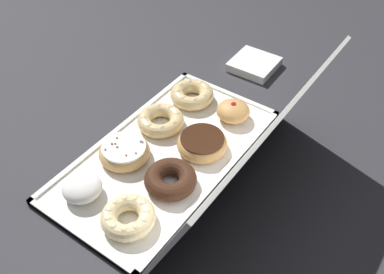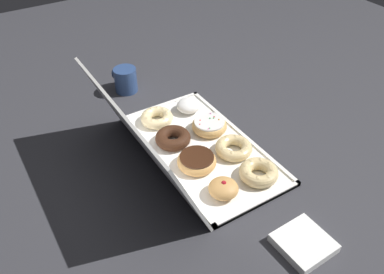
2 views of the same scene
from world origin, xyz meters
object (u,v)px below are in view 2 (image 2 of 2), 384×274
at_px(coffee_mug, 125,79).
at_px(cruller_donut_0, 259,172).
at_px(chocolate_cake_ring_donut_6, 173,138).
at_px(donut_box, 203,148).
at_px(powdered_filled_donut_3, 188,106).
at_px(sprinkle_donut_2, 209,125).
at_px(chocolate_frosted_donut_5, 197,161).
at_px(jelly_filled_donut_4, 223,188).
at_px(napkin_stack, 304,243).
at_px(cruller_donut_1, 234,148).
at_px(cruller_donut_7, 157,117).

bearing_deg(coffee_mug, cruller_donut_0, -169.46).
bearing_deg(chocolate_cake_ring_donut_6, donut_box, -135.26).
distance_m(donut_box, powdered_filled_donut_3, 0.21).
height_order(cruller_donut_0, chocolate_cake_ring_donut_6, same).
height_order(cruller_donut_0, sprinkle_donut_2, sprinkle_donut_2).
relative_size(powdered_filled_donut_3, chocolate_frosted_donut_5, 0.71).
relative_size(jelly_filled_donut_4, chocolate_frosted_donut_5, 0.71).
bearing_deg(cruller_donut_0, jelly_filled_donut_4, 90.40).
relative_size(donut_box, chocolate_cake_ring_donut_6, 4.94).
height_order(cruller_donut_0, chocolate_frosted_donut_5, cruller_donut_0).
bearing_deg(donut_box, powdered_filled_donut_3, -18.69).
xyz_separation_m(powdered_filled_donut_3, jelly_filled_donut_4, (-0.39, 0.13, 0.00)).
bearing_deg(donut_box, coffee_mug, 7.28).
bearing_deg(powdered_filled_donut_3, coffee_mug, 25.89).
xyz_separation_m(chocolate_frosted_donut_5, chocolate_cake_ring_donut_6, (0.13, 0.01, 0.00)).
relative_size(cruller_donut_0, sprinkle_donut_2, 0.98).
xyz_separation_m(donut_box, powdered_filled_donut_3, (0.19, -0.07, 0.03)).
xyz_separation_m(cruller_donut_0, powdered_filled_donut_3, (0.39, -0.00, 0.00)).
bearing_deg(jelly_filled_donut_4, napkin_stack, -163.15).
distance_m(cruller_donut_1, chocolate_cake_ring_donut_6, 0.19).
xyz_separation_m(powdered_filled_donut_3, coffee_mug, (0.25, 0.12, 0.02)).
bearing_deg(sprinkle_donut_2, cruller_donut_7, 43.98).
bearing_deg(cruller_donut_0, cruller_donut_7, 17.42).
xyz_separation_m(sprinkle_donut_2, jelly_filled_donut_4, (-0.26, 0.13, 0.00)).
relative_size(donut_box, jelly_filled_donut_4, 6.71).
bearing_deg(coffee_mug, napkin_stack, -175.62).
relative_size(cruller_donut_0, napkin_stack, 0.92).
height_order(powdered_filled_donut_3, chocolate_frosted_donut_5, powdered_filled_donut_3).
height_order(donut_box, cruller_donut_1, cruller_donut_1).
bearing_deg(coffee_mug, chocolate_cake_ring_donut_6, 178.30).
relative_size(donut_box, coffee_mug, 5.31).
relative_size(sprinkle_donut_2, chocolate_cake_ring_donut_6, 1.03).
height_order(powdered_filled_donut_3, jelly_filled_donut_4, jelly_filled_donut_4).
xyz_separation_m(donut_box, chocolate_frosted_donut_5, (-0.06, 0.06, 0.02)).
relative_size(chocolate_frosted_donut_5, napkin_stack, 0.95).
height_order(coffee_mug, napkin_stack, coffee_mug).
height_order(cruller_donut_1, coffee_mug, coffee_mug).
bearing_deg(cruller_donut_1, cruller_donut_7, 25.73).
xyz_separation_m(powdered_filled_donut_3, chocolate_cake_ring_donut_6, (-0.13, 0.13, -0.00)).
bearing_deg(cruller_donut_1, chocolate_frosted_donut_5, 86.18).
bearing_deg(napkin_stack, sprinkle_donut_2, -6.46).
relative_size(chocolate_cake_ring_donut_6, cruller_donut_7, 1.03).
distance_m(chocolate_frosted_donut_5, cruller_donut_7, 0.25).
bearing_deg(chocolate_cake_ring_donut_6, cruller_donut_1, -135.43).
xyz_separation_m(jelly_filled_donut_4, coffee_mug, (0.64, -0.00, 0.02)).
height_order(cruller_donut_0, jelly_filled_donut_4, jelly_filled_donut_4).
xyz_separation_m(donut_box, cruller_donut_0, (-0.19, -0.06, 0.02)).
xyz_separation_m(sprinkle_donut_2, powdered_filled_donut_3, (0.13, 0.00, 0.00)).
relative_size(cruller_donut_1, coffee_mug, 1.09).
xyz_separation_m(chocolate_cake_ring_donut_6, cruller_donut_7, (0.12, -0.01, -0.00)).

